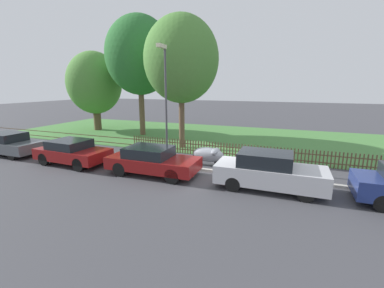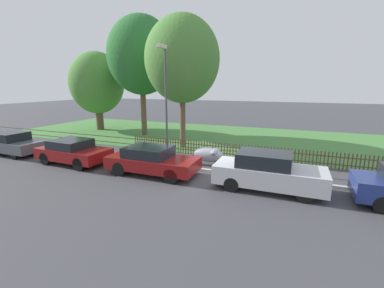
{
  "view_description": "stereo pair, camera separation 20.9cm",
  "coord_description": "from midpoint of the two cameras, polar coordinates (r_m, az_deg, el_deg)",
  "views": [
    {
      "loc": [
        2.71,
        -11.39,
        4.12
      ],
      "look_at": [
        -2.07,
        1.0,
        1.1
      ],
      "focal_mm": 24.0,
      "sensor_mm": 36.0,
      "label": 1
    },
    {
      "loc": [
        2.9,
        -11.32,
        4.12
      ],
      "look_at": [
        -2.07,
        1.0,
        1.1
      ],
      "focal_mm": 24.0,
      "sensor_mm": 36.0,
      "label": 2
    }
  ],
  "objects": [
    {
      "name": "covered_motorcycle",
      "position": [
        13.42,
        3.35,
        -2.35
      ],
      "size": [
        1.86,
        0.94,
        0.99
      ],
      "rotation": [
        0.0,
        0.0,
        -0.06
      ],
      "color": "black",
      "rests_on": "ground"
    },
    {
      "name": "grass_strip",
      "position": [
        20.76,
        12.89,
        1.05
      ],
      "size": [
        42.33,
        11.88,
        0.01
      ],
      "primitive_type": "cube",
      "color": "#477F3D",
      "rests_on": "ground"
    },
    {
      "name": "tree_mid_park",
      "position": [
        17.23,
        -2.77,
        18.2
      ],
      "size": [
        4.79,
        4.79,
        8.51
      ],
      "color": "brown",
      "rests_on": "ground"
    },
    {
      "name": "tree_behind_motorcycle",
      "position": [
        22.32,
        -11.86,
        18.65
      ],
      "size": [
        5.46,
        5.46,
        9.65
      ],
      "color": "brown",
      "rests_on": "ground"
    },
    {
      "name": "ground_plane",
      "position": [
        12.4,
        6.84,
        -6.69
      ],
      "size": [
        120.0,
        120.0,
        0.0
      ],
      "primitive_type": "plane",
      "color": "#424247"
    },
    {
      "name": "parked_car_silver_hatchback",
      "position": [
        19.18,
        -35.78,
        0.05
      ],
      "size": [
        3.97,
        1.74,
        1.35
      ],
      "rotation": [
        0.0,
        0.0,
        0.0
      ],
      "color": "#51565B",
      "rests_on": "ground"
    },
    {
      "name": "parked_car_black_saloon",
      "position": [
        15.19,
        -25.42,
        -1.53
      ],
      "size": [
        4.0,
        1.99,
        1.3
      ],
      "rotation": [
        0.0,
        0.0,
        -0.04
      ],
      "color": "maroon",
      "rests_on": "ground"
    },
    {
      "name": "tree_nearest_kerb",
      "position": [
        25.98,
        -21.07,
        12.49
      ],
      "size": [
        4.92,
        4.92,
        7.2
      ],
      "color": "brown",
      "rests_on": "ground"
    },
    {
      "name": "street_lamp",
      "position": [
        13.64,
        -6.48,
        11.42
      ],
      "size": [
        0.2,
        0.79,
        6.12
      ],
      "color": "#47474C",
      "rests_on": "ground"
    },
    {
      "name": "parked_car_red_compact",
      "position": [
        10.8,
        16.15,
        -5.82
      ],
      "size": [
        4.31,
        1.7,
        1.54
      ],
      "rotation": [
        0.0,
        0.0,
        0.0
      ],
      "color": "#BCBCC1",
      "rests_on": "ground"
    },
    {
      "name": "parked_car_navy_estate",
      "position": [
        12.29,
        -9.32,
        -3.57
      ],
      "size": [
        4.33,
        1.84,
        1.32
      ],
      "rotation": [
        0.0,
        0.0,
        0.01
      ],
      "color": "maroon",
      "rests_on": "ground"
    },
    {
      "name": "park_fence",
      "position": [
        14.96,
        9.62,
        -1.6
      ],
      "size": [
        42.33,
        0.05,
        0.88
      ],
      "color": "brown",
      "rests_on": "ground"
    },
    {
      "name": "kerb_stone",
      "position": [
        12.47,
        6.96,
        -6.29
      ],
      "size": [
        42.33,
        0.2,
        0.12
      ],
      "primitive_type": "cube",
      "color": "#B2ADA3",
      "rests_on": "ground"
    }
  ]
}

